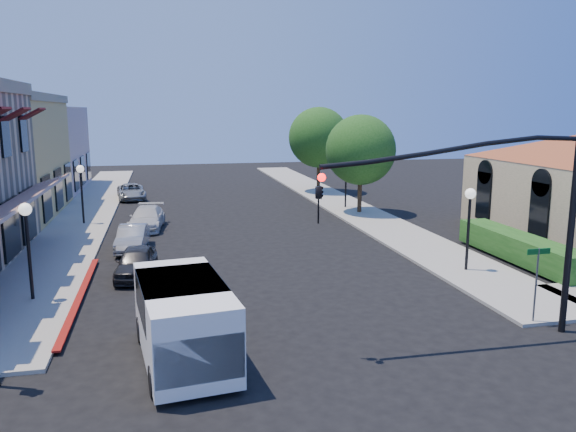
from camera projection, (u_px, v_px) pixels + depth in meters
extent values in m
plane|color=black|center=(326.00, 381.00, 14.13)|extent=(120.00, 120.00, 0.00)
cube|color=gray|center=(90.00, 210.00, 38.12)|extent=(3.50, 50.00, 0.12)
cube|color=gray|center=(336.00, 201.00, 41.90)|extent=(3.50, 50.00, 0.12)
cube|color=maroon|center=(81.00, 299.00, 20.31)|extent=(0.25, 10.00, 0.06)
cube|color=#561416|center=(13.00, 205.00, 22.04)|extent=(1.75, 17.00, 0.67)
cube|color=#480E10|center=(16.00, 114.00, 24.39)|extent=(1.02, 1.50, 0.60)
cube|color=#480E10|center=(33.00, 114.00, 27.65)|extent=(1.02, 1.50, 0.60)
cube|color=black|center=(11.00, 228.00, 24.72)|extent=(0.12, 2.60, 2.60)
cube|color=black|center=(28.00, 215.00, 27.98)|extent=(0.12, 2.60, 2.60)
cube|color=tan|center=(17.00, 150.00, 46.57)|extent=(10.00, 12.00, 7.00)
cube|color=black|center=(539.00, 211.00, 27.95)|extent=(0.12, 1.40, 2.80)
cube|color=black|center=(484.00, 196.00, 32.74)|extent=(0.12, 1.40, 2.80)
cube|color=#1A4A15|center=(518.00, 262.00, 25.29)|extent=(1.40, 8.00, 1.10)
cylinder|color=#322114|center=(360.00, 198.00, 36.93)|extent=(0.28, 0.28, 2.10)
sphere|color=#1A4A15|center=(361.00, 150.00, 36.35)|extent=(4.56, 4.56, 4.56)
cylinder|color=#322114|center=(318.00, 179.00, 46.50)|extent=(0.28, 0.28, 2.27)
sphere|color=#1A4A15|center=(319.00, 137.00, 45.87)|extent=(4.94, 4.94, 4.94)
cylinder|color=black|center=(570.00, 237.00, 16.74)|extent=(0.20, 0.20, 6.00)
cylinder|color=black|center=(456.00, 151.00, 15.42)|extent=(7.80, 0.14, 0.14)
imported|color=black|center=(320.00, 188.00, 14.75)|extent=(0.20, 0.16, 1.00)
sphere|color=#FF0C0C|center=(322.00, 177.00, 14.52)|extent=(0.22, 0.22, 0.22)
cylinder|color=#595B5E|center=(536.00, 287.00, 17.63)|extent=(0.06, 0.06, 2.50)
cube|color=#0C591E|center=(539.00, 251.00, 17.42)|extent=(0.80, 0.04, 0.18)
cylinder|color=black|center=(29.00, 258.00, 19.67)|extent=(0.12, 0.12, 3.20)
sphere|color=white|center=(25.00, 209.00, 19.35)|extent=(0.44, 0.44, 0.44)
cylinder|color=black|center=(82.00, 199.00, 33.09)|extent=(0.12, 0.12, 3.20)
sphere|color=white|center=(80.00, 169.00, 32.77)|extent=(0.44, 0.44, 0.44)
cylinder|color=black|center=(468.00, 235.00, 23.34)|extent=(0.12, 0.12, 3.20)
sphere|color=white|center=(470.00, 194.00, 23.02)|extent=(0.44, 0.44, 0.44)
cylinder|color=black|center=(346.00, 186.00, 38.68)|extent=(0.12, 0.12, 3.20)
sphere|color=white|center=(346.00, 160.00, 38.36)|extent=(0.44, 0.44, 0.44)
cube|color=white|center=(183.00, 319.00, 15.09)|extent=(2.71, 5.19, 2.03)
cube|color=white|center=(198.00, 355.00, 13.12)|extent=(2.15, 0.92, 1.13)
cube|color=black|center=(194.00, 326.00, 13.38)|extent=(1.92, 0.34, 1.02)
cube|color=black|center=(181.00, 297.00, 15.31)|extent=(2.50, 3.17, 1.02)
cylinder|color=black|center=(155.00, 381.00, 13.36)|extent=(0.37, 0.77, 0.75)
cylinder|color=black|center=(142.00, 329.00, 16.50)|extent=(0.37, 0.77, 0.75)
cylinder|color=black|center=(234.00, 369.00, 13.98)|extent=(0.37, 0.77, 0.75)
cylinder|color=black|center=(207.00, 321.00, 17.12)|extent=(0.37, 0.77, 0.75)
imported|color=black|center=(136.00, 262.00, 22.88)|extent=(1.84, 3.78, 1.24)
imported|color=#9B9E9F|center=(132.00, 238.00, 27.26)|extent=(1.60, 3.79, 1.22)
imported|color=beige|center=(147.00, 218.00, 32.15)|extent=(2.26, 4.54, 1.27)
imported|color=#949799|center=(131.00, 192.00, 42.94)|extent=(2.43, 4.48, 1.19)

